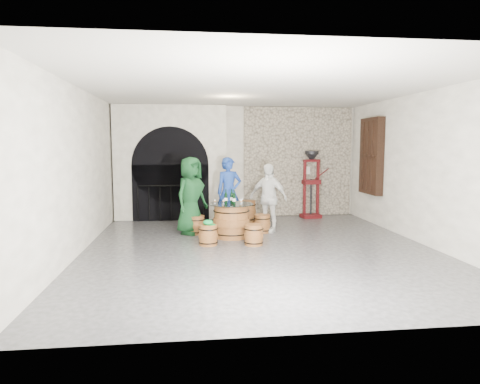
{
  "coord_description": "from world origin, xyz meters",
  "views": [
    {
      "loc": [
        -1.38,
        -8.41,
        2.08
      ],
      "look_at": [
        -0.27,
        0.97,
        1.05
      ],
      "focal_mm": 32.0,
      "sensor_mm": 36.0,
      "label": 1
    }
  ],
  "objects": [
    {
      "name": "barrel_stool_near_left",
      "position": [
        -1.01,
        0.4,
        0.22
      ],
      "size": [
        0.41,
        0.41,
        0.44
      ],
      "color": "brown",
      "rests_on": "ground"
    },
    {
      "name": "side_barrel",
      "position": [
        0.19,
        3.0,
        0.29
      ],
      "size": [
        0.45,
        0.45,
        0.59
      ],
      "rotation": [
        0.0,
        0.0,
        -0.17
      ],
      "color": "brown",
      "rests_on": "ground"
    },
    {
      "name": "tasting_glass_e",
      "position": [
        -0.24,
        1.01,
        0.82
      ],
      "size": [
        0.05,
        0.05,
        0.1
      ],
      "primitive_type": null,
      "color": "orange",
      "rests_on": "barrel_table"
    },
    {
      "name": "barrel_stool_left",
      "position": [
        -1.23,
        1.56,
        0.22
      ],
      "size": [
        0.41,
        0.41,
        0.44
      ],
      "color": "brown",
      "rests_on": "ground"
    },
    {
      "name": "tasting_glass_f",
      "position": [
        -0.82,
        1.16,
        0.82
      ],
      "size": [
        0.05,
        0.05,
        0.1
      ],
      "primitive_type": null,
      "color": "orange",
      "rests_on": "barrel_table"
    },
    {
      "name": "corking_press",
      "position": [
        2.09,
        3.49,
        1.12
      ],
      "size": [
        0.81,
        0.49,
        1.93
      ],
      "rotation": [
        0.0,
        0.0,
        0.12
      ],
      "color": "#510D10",
      "rests_on": "ground"
    },
    {
      "name": "stone_facing_panel",
      "position": [
        1.8,
        3.94,
        1.6
      ],
      "size": [
        3.2,
        0.12,
        3.18
      ],
      "primitive_type": "cube",
      "color": "#AFA38B",
      "rests_on": "ground"
    },
    {
      "name": "ground",
      "position": [
        0.0,
        0.0,
        0.0
      ],
      "size": [
        8.0,
        8.0,
        0.0
      ],
      "primitive_type": "plane",
      "color": "#2C2C2F",
      "rests_on": "ground"
    },
    {
      "name": "wall_left",
      "position": [
        -3.5,
        0.0,
        1.6
      ],
      "size": [
        0.0,
        8.0,
        8.0
      ],
      "primitive_type": "plane",
      "rotation": [
        1.57,
        0.0,
        1.57
      ],
      "color": "silver",
      "rests_on": "ground"
    },
    {
      "name": "person_white",
      "position": [
        0.49,
        1.66,
        0.83
      ],
      "size": [
        1.02,
        0.9,
        1.65
      ],
      "primitive_type": "imported",
      "rotation": [
        0.0,
        0.0,
        -0.64
      ],
      "color": "silver",
      "rests_on": "ground"
    },
    {
      "name": "tasting_glass_d",
      "position": [
        -0.19,
        1.25,
        0.82
      ],
      "size": [
        0.05,
        0.05,
        0.1
      ],
      "primitive_type": null,
      "color": "orange",
      "rests_on": "barrel_table"
    },
    {
      "name": "person_green",
      "position": [
        -1.35,
        1.63,
        0.91
      ],
      "size": [
        1.03,
        1.04,
        1.82
      ],
      "primitive_type": "imported",
      "rotation": [
        0.0,
        0.0,
        0.83
      ],
      "color": "#103A1A",
      "rests_on": "ground"
    },
    {
      "name": "control_box",
      "position": [
        2.05,
        3.86,
        1.35
      ],
      "size": [
        0.18,
        0.1,
        0.22
      ],
      "primitive_type": "cube",
      "color": "silver",
      "rests_on": "wall_back"
    },
    {
      "name": "wall_right",
      "position": [
        3.5,
        0.0,
        1.6
      ],
      "size": [
        0.0,
        8.0,
        8.0
      ],
      "primitive_type": "plane",
      "rotation": [
        1.57,
        0.0,
        -1.57
      ],
      "color": "silver",
      "rests_on": "ground"
    },
    {
      "name": "barrel_stool_far",
      "position": [
        -0.41,
        2.01,
        0.22
      ],
      "size": [
        0.41,
        0.41,
        0.44
      ],
      "color": "brown",
      "rests_on": "ground"
    },
    {
      "name": "arched_opening",
      "position": [
        -1.9,
        3.74,
        1.58
      ],
      "size": [
        3.1,
        0.6,
        3.19
      ],
      "color": "silver",
      "rests_on": "ground"
    },
    {
      "name": "tasting_glass_a",
      "position": [
        -0.63,
        1.07,
        0.82
      ],
      "size": [
        0.05,
        0.05,
        0.1
      ],
      "primitive_type": null,
      "color": "orange",
      "rests_on": "barrel_table"
    },
    {
      "name": "person_blue",
      "position": [
        -0.39,
        2.28,
        0.89
      ],
      "size": [
        0.73,
        0.56,
        1.79
      ],
      "primitive_type": "imported",
      "rotation": [
        0.0,
        0.0,
        0.22
      ],
      "color": "navy",
      "rests_on": "ground"
    },
    {
      "name": "barrel_stool_near_right",
      "position": [
        -0.06,
        0.29,
        0.22
      ],
      "size": [
        0.41,
        0.41,
        0.44
      ],
      "color": "brown",
      "rests_on": "ground"
    },
    {
      "name": "tasting_glass_c",
      "position": [
        -0.53,
        1.39,
        0.82
      ],
      "size": [
        0.05,
        0.05,
        0.1
      ],
      "primitive_type": null,
      "color": "orange",
      "rests_on": "barrel_table"
    },
    {
      "name": "tasting_glass_b",
      "position": [
        -0.25,
        1.16,
        0.82
      ],
      "size": [
        0.05,
        0.05,
        0.1
      ],
      "primitive_type": null,
      "color": "orange",
      "rests_on": "barrel_table"
    },
    {
      "name": "wall_front",
      "position": [
        0.0,
        -4.0,
        1.6
      ],
      "size": [
        8.0,
        0.0,
        8.0
      ],
      "primitive_type": "plane",
      "rotation": [
        -1.57,
        0.0,
        0.0
      ],
      "color": "silver",
      "rests_on": "ground"
    },
    {
      "name": "green_cap",
      "position": [
        -1.01,
        0.39,
        0.48
      ],
      "size": [
        0.25,
        0.21,
        0.11
      ],
      "color": "#0C8D38",
      "rests_on": "barrel_stool_near_left"
    },
    {
      "name": "wine_bottle_center",
      "position": [
        -0.4,
        1.0,
        0.9
      ],
      "size": [
        0.08,
        0.08,
        0.32
      ],
      "color": "black",
      "rests_on": "barrel_table"
    },
    {
      "name": "wall_back",
      "position": [
        0.0,
        4.0,
        1.6
      ],
      "size": [
        8.0,
        0.0,
        8.0
      ],
      "primitive_type": "plane",
      "rotation": [
        1.57,
        0.0,
        0.0
      ],
      "color": "silver",
      "rests_on": "ground"
    },
    {
      "name": "wine_bottle_right",
      "position": [
        -0.43,
        1.2,
        0.9
      ],
      "size": [
        0.08,
        0.08,
        0.32
      ],
      "color": "black",
      "rests_on": "barrel_table"
    },
    {
      "name": "ceiling",
      "position": [
        0.0,
        0.0,
        3.2
      ],
      "size": [
        8.0,
        8.0,
        0.0
      ],
      "primitive_type": "plane",
      "rotation": [
        3.14,
        0.0,
        0.0
      ],
      "color": "beige",
      "rests_on": "wall_back"
    },
    {
      "name": "shuttered_window",
      "position": [
        3.38,
        2.4,
        1.8
      ],
      "size": [
        0.23,
        1.1,
        2.0
      ],
      "color": "black",
      "rests_on": "wall_right"
    },
    {
      "name": "barrel_table",
      "position": [
        -0.45,
        1.11,
        0.38
      ],
      "size": [
        1.0,
        1.0,
        0.77
      ],
      "color": "brown",
      "rests_on": "ground"
    },
    {
      "name": "wine_bottle_left",
      "position": [
        -0.57,
        1.13,
        0.9
      ],
      "size": [
        0.08,
        0.08,
        0.32
      ],
      "color": "black",
      "rests_on": "barrel_table"
    },
    {
      "name": "barrel_stool_right",
      "position": [
        0.33,
        1.56,
        0.22
      ],
      "size": [
        0.41,
        0.41,
        0.44
      ],
      "color": "brown",
      "rests_on": "ground"
    }
  ]
}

